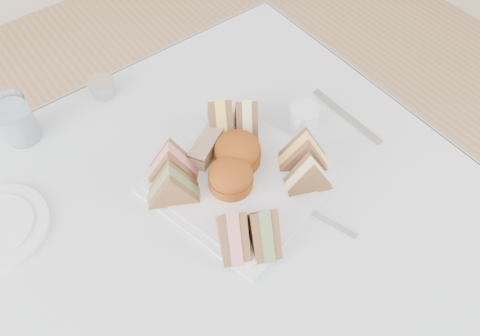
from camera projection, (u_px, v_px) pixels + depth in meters
table at (230, 303)px, 1.18m from camera, size 0.90×0.90×0.74m
tablecloth at (226, 233)px, 0.87m from camera, size 1.02×1.02×0.01m
serving_plate at (240, 181)px, 0.93m from camera, size 0.37×0.37×0.01m
sandwich_fl_a at (232, 227)px, 0.81m from camera, size 0.09×0.12×0.09m
sandwich_fl_b at (263, 224)px, 0.81m from camera, size 0.08×0.11×0.09m
sandwich_fr_a at (305, 149)px, 0.91m from camera, size 0.11×0.10×0.09m
sandwich_fr_b at (310, 173)px, 0.88m from camera, size 0.10×0.08×0.08m
sandwich_bl_a at (172, 184)px, 0.87m from camera, size 0.11×0.09×0.09m
sandwich_bl_b at (171, 160)px, 0.90m from camera, size 0.11×0.10×0.09m
sandwich_br_a at (246, 115)px, 0.97m from camera, size 0.09×0.10×0.08m
sandwich_br_b at (220, 116)px, 0.96m from camera, size 0.09×0.11×0.09m
scone_left at (231, 176)px, 0.89m from camera, size 0.11×0.11×0.06m
scone_right at (238, 151)px, 0.93m from camera, size 0.13×0.13×0.06m
pastry_slice at (206, 148)px, 0.94m from camera, size 0.10×0.08×0.04m
water_glass at (16, 120)px, 0.96m from camera, size 0.09×0.09×0.11m
tea_strainer at (102, 89)px, 1.07m from camera, size 0.07×0.07×0.03m
knife at (347, 116)px, 1.04m from camera, size 0.02×0.20×0.00m
fork at (316, 214)px, 0.89m from camera, size 0.06×0.17×0.00m
creamer_jug at (304, 117)px, 1.00m from camera, size 0.08×0.08×0.05m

